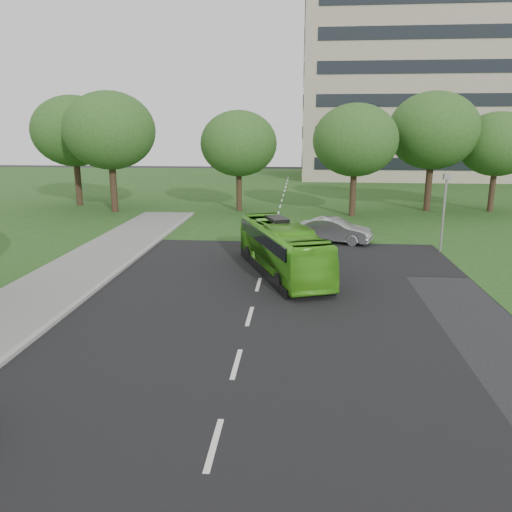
% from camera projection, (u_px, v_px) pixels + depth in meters
% --- Properties ---
extents(ground, '(160.00, 160.00, 0.00)m').
position_uv_depth(ground, '(244.00, 338.00, 17.05)').
color(ground, black).
rests_on(ground, ground).
extents(street_surfaces, '(120.00, 120.00, 0.15)m').
position_uv_depth(street_surfaces, '(272.00, 220.00, 39.04)').
color(street_surfaces, black).
rests_on(street_surfaces, ground).
extents(office_building, '(40.10, 20.10, 25.00)m').
position_uv_depth(office_building, '(443.00, 89.00, 71.89)').
color(office_building, tan).
rests_on(office_building, ground).
extents(tree_park_a, '(7.54, 7.54, 10.01)m').
position_uv_depth(tree_park_a, '(110.00, 131.00, 41.34)').
color(tree_park_a, black).
rests_on(tree_park_a, ground).
extents(tree_park_b, '(6.48, 6.48, 8.50)m').
position_uv_depth(tree_park_b, '(239.00, 144.00, 42.21)').
color(tree_park_b, black).
rests_on(tree_park_b, ground).
extents(tree_park_c, '(6.73, 6.73, 8.94)m').
position_uv_depth(tree_park_c, '(355.00, 140.00, 39.45)').
color(tree_park_c, black).
rests_on(tree_park_c, ground).
extents(tree_park_d, '(7.59, 7.59, 10.03)m').
position_uv_depth(tree_park_d, '(433.00, 131.00, 41.92)').
color(tree_park_d, black).
rests_on(tree_park_d, ground).
extents(tree_park_e, '(6.28, 6.28, 8.38)m').
position_uv_depth(tree_park_e, '(497.00, 144.00, 41.83)').
color(tree_park_e, black).
rests_on(tree_park_e, ground).
extents(tree_park_f, '(7.42, 7.42, 9.91)m').
position_uv_depth(tree_park_f, '(74.00, 131.00, 45.07)').
color(tree_park_f, black).
rests_on(tree_park_f, ground).
extents(bus, '(5.05, 9.05, 2.48)m').
position_uv_depth(bus, '(282.00, 249.00, 24.43)').
color(bus, '#51B721').
rests_on(bus, ground).
extents(sedan, '(4.90, 3.01, 1.52)m').
position_uv_depth(sedan, '(334.00, 230.00, 31.33)').
color(sedan, '#AAA9AE').
rests_on(sedan, ground).
extents(camera_pole, '(0.41, 0.37, 4.49)m').
position_uv_depth(camera_pole, '(445.00, 202.00, 28.30)').
color(camera_pole, gray).
rests_on(camera_pole, ground).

